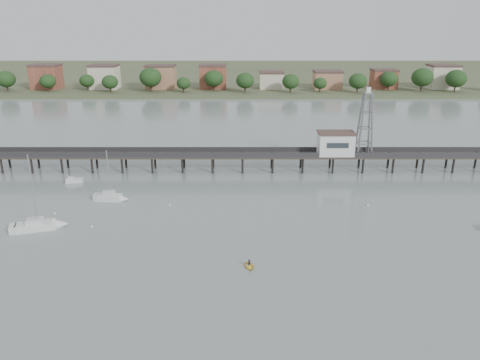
{
  "coord_description": "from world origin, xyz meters",
  "views": [
    {
      "loc": [
        2.85,
        -44.63,
        34.58
      ],
      "look_at": [
        2.88,
        42.0,
        4.0
      ],
      "focal_mm": 35.0,
      "sensor_mm": 36.0,
      "label": 1
    }
  ],
  "objects_px": {
    "pier": "(228,155)",
    "white_tender": "(74,180)",
    "sailboat_b": "(113,198)",
    "sailboat_a": "(44,225)",
    "lattice_tower": "(365,124)",
    "yellow_dinghy": "(249,267)"
  },
  "relations": [
    {
      "from": "pier",
      "to": "sailboat_b",
      "type": "distance_m",
      "value": 29.28
    },
    {
      "from": "pier",
      "to": "yellow_dinghy",
      "type": "xyz_separation_m",
      "value": [
        4.2,
        -44.82,
        -3.79
      ]
    },
    {
      "from": "lattice_tower",
      "to": "white_tender",
      "type": "relative_size",
      "value": 4.08
    },
    {
      "from": "sailboat_b",
      "to": "white_tender",
      "type": "distance_m",
      "value": 15.78
    },
    {
      "from": "white_tender",
      "to": "lattice_tower",
      "type": "bearing_deg",
      "value": 1.14
    },
    {
      "from": "lattice_tower",
      "to": "pier",
      "type": "bearing_deg",
      "value": -180.0
    },
    {
      "from": "pier",
      "to": "sailboat_b",
      "type": "relative_size",
      "value": 13.93
    },
    {
      "from": "pier",
      "to": "lattice_tower",
      "type": "relative_size",
      "value": 9.68
    },
    {
      "from": "sailboat_b",
      "to": "white_tender",
      "type": "relative_size",
      "value": 2.84
    },
    {
      "from": "sailboat_a",
      "to": "lattice_tower",
      "type": "bearing_deg",
      "value": 10.51
    },
    {
      "from": "lattice_tower",
      "to": "sailboat_b",
      "type": "height_order",
      "value": "lattice_tower"
    },
    {
      "from": "white_tender",
      "to": "yellow_dinghy",
      "type": "distance_m",
      "value": 52.62
    },
    {
      "from": "pier",
      "to": "yellow_dinghy",
      "type": "height_order",
      "value": "pier"
    },
    {
      "from": "sailboat_b",
      "to": "sailboat_a",
      "type": "xyz_separation_m",
      "value": [
        -8.57,
        -12.78,
        -0.02
      ]
    },
    {
      "from": "sailboat_b",
      "to": "white_tender",
      "type": "bearing_deg",
      "value": 143.43
    },
    {
      "from": "pier",
      "to": "white_tender",
      "type": "bearing_deg",
      "value": -166.38
    },
    {
      "from": "sailboat_a",
      "to": "white_tender",
      "type": "height_order",
      "value": "sailboat_a"
    },
    {
      "from": "lattice_tower",
      "to": "yellow_dinghy",
      "type": "relative_size",
      "value": 6.3
    },
    {
      "from": "sailboat_b",
      "to": "sailboat_a",
      "type": "distance_m",
      "value": 15.38
    },
    {
      "from": "lattice_tower",
      "to": "yellow_dinghy",
      "type": "height_order",
      "value": "lattice_tower"
    },
    {
      "from": "pier",
      "to": "sailboat_b",
      "type": "bearing_deg",
      "value": -139.29
    },
    {
      "from": "sailboat_a",
      "to": "white_tender",
      "type": "xyz_separation_m",
      "value": [
        -2.86,
        23.65,
        -0.2
      ]
    }
  ]
}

